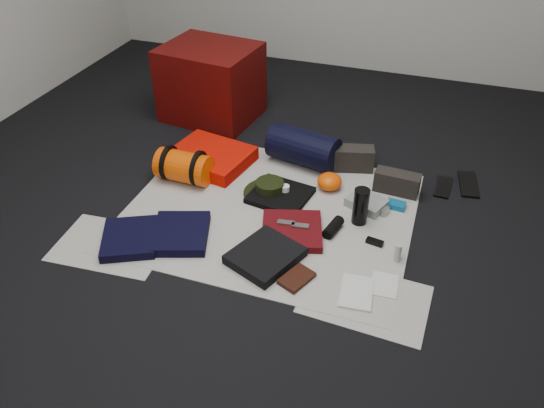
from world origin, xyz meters
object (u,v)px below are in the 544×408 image
(red_cabinet, at_px, (211,83))
(compact_camera, at_px, (379,209))
(stuff_sack, at_px, (184,167))
(water_bottle, at_px, (361,206))
(navy_duffel, at_px, (303,148))
(paperback_book, at_px, (297,278))
(sleeping_pad, at_px, (210,157))

(red_cabinet, relative_size, compact_camera, 6.05)
(stuff_sack, height_order, water_bottle, water_bottle)
(compact_camera, bearing_deg, navy_duffel, 167.44)
(stuff_sack, xyz_separation_m, water_bottle, (1.10, -0.06, 0.01))
(stuff_sack, relative_size, paperback_book, 1.91)
(red_cabinet, distance_m, compact_camera, 1.61)
(sleeping_pad, bearing_deg, compact_camera, -8.60)
(stuff_sack, bearing_deg, red_cabinet, 102.50)
(water_bottle, distance_m, paperback_book, 0.59)
(red_cabinet, height_order, compact_camera, red_cabinet)
(red_cabinet, distance_m, stuff_sack, 0.90)
(navy_duffel, relative_size, paperback_book, 2.58)
(sleeping_pad, bearing_deg, red_cabinet, 112.51)
(compact_camera, bearing_deg, stuff_sack, -156.40)
(navy_duffel, bearing_deg, paperback_book, -63.60)
(navy_duffel, bearing_deg, sleeping_pad, -149.53)
(sleeping_pad, height_order, compact_camera, sleeping_pad)
(navy_duffel, distance_m, compact_camera, 0.67)
(stuff_sack, bearing_deg, paperback_book, -34.15)
(red_cabinet, xyz_separation_m, stuff_sack, (0.19, -0.86, -0.16))
(sleeping_pad, bearing_deg, stuff_sack, -106.30)
(stuff_sack, relative_size, water_bottle, 1.52)
(navy_duffel, height_order, water_bottle, navy_duffel)
(compact_camera, xyz_separation_m, paperback_book, (-0.29, -0.68, -0.01))
(red_cabinet, relative_size, sleeping_pad, 1.30)
(sleeping_pad, xyz_separation_m, compact_camera, (1.12, -0.17, -0.02))
(navy_duffel, relative_size, compact_camera, 4.20)
(stuff_sack, distance_m, navy_duffel, 0.77)
(sleeping_pad, xyz_separation_m, stuff_sack, (-0.07, -0.23, 0.05))
(red_cabinet, height_order, stuff_sack, red_cabinet)
(water_bottle, xyz_separation_m, paperback_book, (-0.20, -0.55, -0.10))
(compact_camera, bearing_deg, red_cabinet, 170.58)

